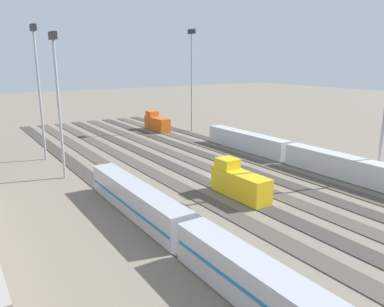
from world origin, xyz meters
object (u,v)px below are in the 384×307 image
at_px(train_on_track_7, 187,235).
at_px(train_on_track_0, 289,152).
at_px(light_mast_2, 192,67).
at_px(light_mast_3, 38,75).
at_px(train_on_track_1, 157,123).
at_px(light_mast_1, 57,86).
at_px(train_on_track_4, 239,182).

distance_m(train_on_track_7, train_on_track_0, 39.62).
xyz_separation_m(light_mast_2, light_mast_3, (-9.86, 41.19, -0.83)).
xyz_separation_m(train_on_track_1, light_mast_3, (-15.79, 33.37, 14.27)).
height_order(train_on_track_7, train_on_track_0, same).
xyz_separation_m(light_mast_1, light_mast_2, (24.07, -41.31, 2.01)).
relative_size(train_on_track_0, light_mast_3, 1.85).
xyz_separation_m(train_on_track_1, light_mast_1, (-30.00, 33.48, 13.08)).
bearing_deg(train_on_track_4, light_mast_2, -25.92).
height_order(train_on_track_4, light_mast_1, light_mast_1).
height_order(train_on_track_1, light_mast_2, light_mast_2).
bearing_deg(train_on_track_4, train_on_track_0, -65.93).
height_order(train_on_track_7, train_on_track_4, train_on_track_4).
height_order(train_on_track_7, light_mast_3, light_mast_3).
bearing_deg(light_mast_1, train_on_track_1, -48.14).
relative_size(train_on_track_7, light_mast_3, 1.85).
relative_size(train_on_track_4, light_mast_2, 0.37).
bearing_deg(train_on_track_4, light_mast_3, 26.34).
relative_size(train_on_track_1, train_on_track_4, 1.00).
height_order(train_on_track_4, train_on_track_0, train_on_track_4).
bearing_deg(train_on_track_0, train_on_track_4, 114.07).
distance_m(train_on_track_7, train_on_track_4, 17.82).
height_order(train_on_track_7, light_mast_1, light_mast_1).
bearing_deg(light_mast_3, train_on_track_4, -153.66).
relative_size(train_on_track_7, train_on_track_0, 1.00).
bearing_deg(train_on_track_7, train_on_track_1, -25.63).
height_order(train_on_track_0, light_mast_3, light_mast_3).
distance_m(train_on_track_7, light_mast_1, 35.28).
xyz_separation_m(train_on_track_0, light_mast_3, (28.18, 38.37, 14.41)).
bearing_deg(train_on_track_1, light_mast_2, -127.13).
relative_size(train_on_track_0, light_mast_2, 1.74).
height_order(train_on_track_0, light_mast_2, light_mast_2).
distance_m(train_on_track_1, light_mast_1, 46.82).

